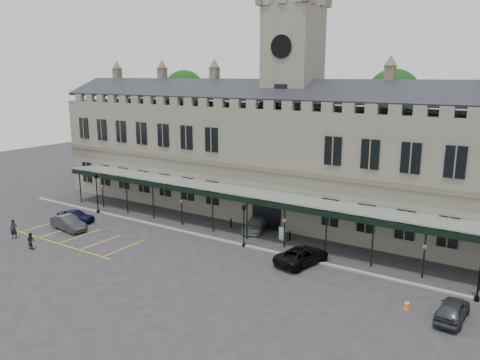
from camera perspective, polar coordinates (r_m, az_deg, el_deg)
The scene contains 21 objects.
ground at distance 39.45m, azimuth -4.83°, elevation -10.16°, with size 140.00×140.00×0.00m, color #2B2B2D.
station_building at distance 50.63m, azimuth 6.13°, elevation 2.58°, with size 60.00×10.36×17.30m.
clock_tower at distance 49.98m, azimuth 6.35°, elevation 10.12°, with size 5.60×5.60×24.80m.
canopy at distance 44.39m, azimuth 1.03°, elevation -4.18°, with size 50.00×4.10×4.30m.
kerb at distance 43.58m, azimuth -0.36°, elevation -7.76°, with size 60.00×0.40×0.12m, color gray.
parking_markings at distance 47.93m, azimuth -19.42°, elevation -6.66°, with size 16.00×6.00×0.01m, color gold, non-canonical shape.
tree_behind_left at distance 69.68m, azimuth -6.79°, elevation 10.57°, with size 6.00×6.00×16.00m.
tree_behind_mid at distance 55.57m, azimuth 18.14°, elevation 9.52°, with size 6.00×6.00×16.00m.
lamp_post_left at distance 54.79m, azimuth -17.07°, elevation -1.05°, with size 0.45×0.45×4.73m.
lamp_post_mid at distance 42.28m, azimuth 0.48°, elevation -5.00°, with size 0.39×0.39×4.11m.
traffic_cone at distance 34.08m, azimuth 19.69°, elevation -14.12°, with size 0.44×0.44×0.69m.
sign_board at distance 44.63m, azimuth 5.15°, elevation -6.56°, with size 0.73×0.19×1.26m.
bollard_left at distance 48.12m, azimuth -1.10°, elevation -5.26°, with size 0.16×0.16×0.92m, color black.
bollard_right at distance 44.66m, azimuth 6.09°, elevation -6.78°, with size 0.16×0.16×0.91m, color black.
car_left_a at distance 52.69m, azimuth -19.40°, elevation -4.14°, with size 1.62×4.03×1.37m, color #0C1439.
car_left_b at distance 50.31m, azimuth -20.20°, elevation -4.93°, with size 1.56×4.46×1.47m, color #2F3236.
car_taxi at distance 47.28m, azimuth 2.03°, elevation -5.32°, with size 1.90×4.66×1.35m, color #989B9F.
car_van at distance 39.47m, azimuth 7.58°, elevation -9.10°, with size 2.37×5.15×1.43m, color black.
car_right_a at distance 33.70m, azimuth 24.46°, elevation -14.19°, with size 1.64×4.08×1.39m, color #2F3236.
person_a at distance 49.70m, azimuth -25.87°, elevation -5.40°, with size 0.69×0.45×1.90m, color black.
person_b at distance 46.20m, azimuth -24.14°, elevation -6.78°, with size 0.75×0.58×1.54m, color black.
Camera 1 is at (22.47, -28.59, 15.29)m, focal length 35.00 mm.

